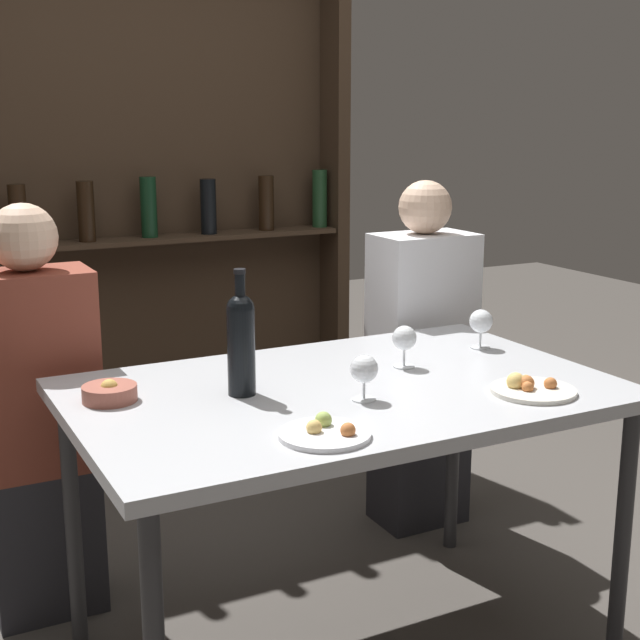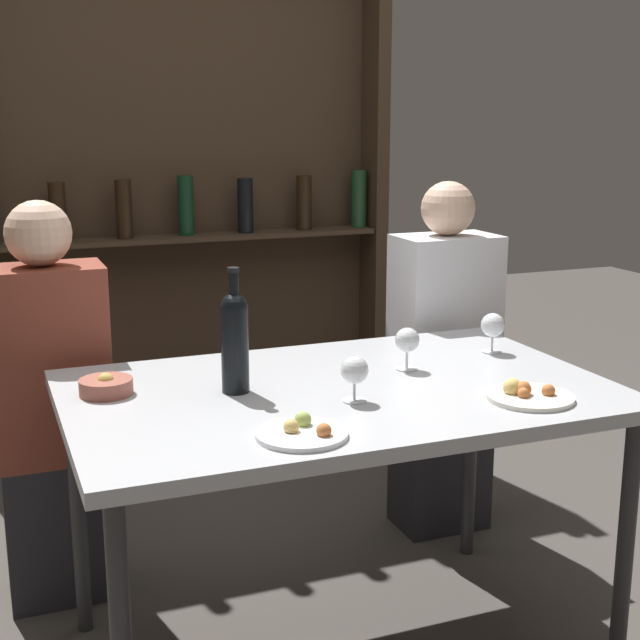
% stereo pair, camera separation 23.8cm
% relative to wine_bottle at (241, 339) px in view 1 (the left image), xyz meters
% --- Properties ---
extents(dining_table, '(1.39, 0.88, 0.77)m').
position_rel_wine_bottle_xyz_m(dining_table, '(0.26, -0.06, -0.21)').
color(dining_table, '#B7BABF').
rests_on(dining_table, ground_plane).
extents(wine_rack_wall, '(1.80, 0.21, 2.39)m').
position_rel_wine_bottle_xyz_m(wine_rack_wall, '(0.26, 1.67, 0.30)').
color(wine_rack_wall, '#38281C').
rests_on(wine_rack_wall, ground_plane).
extents(wine_bottle, '(0.07, 0.07, 0.32)m').
position_rel_wine_bottle_xyz_m(wine_bottle, '(0.00, 0.00, 0.00)').
color(wine_bottle, black).
rests_on(wine_bottle, dining_table).
extents(wine_glass_0, '(0.07, 0.07, 0.12)m').
position_rel_wine_bottle_xyz_m(wine_glass_0, '(0.81, 0.09, -0.06)').
color(wine_glass_0, silver).
rests_on(wine_glass_0, dining_table).
extents(wine_glass_1, '(0.07, 0.07, 0.12)m').
position_rel_wine_bottle_xyz_m(wine_glass_1, '(0.25, -0.18, -0.07)').
color(wine_glass_1, silver).
rests_on(wine_glass_1, dining_table).
extents(wine_glass_2, '(0.07, 0.07, 0.12)m').
position_rel_wine_bottle_xyz_m(wine_glass_2, '(0.50, 0.02, -0.06)').
color(wine_glass_2, silver).
rests_on(wine_glass_2, dining_table).
extents(food_plate_0, '(0.20, 0.20, 0.04)m').
position_rel_wine_bottle_xyz_m(food_plate_0, '(0.05, -0.37, -0.13)').
color(food_plate_0, white).
rests_on(food_plate_0, dining_table).
extents(food_plate_1, '(0.22, 0.22, 0.05)m').
position_rel_wine_bottle_xyz_m(food_plate_1, '(0.66, -0.32, -0.13)').
color(food_plate_1, silver).
rests_on(food_plate_1, dining_table).
extents(snack_bowl, '(0.13, 0.13, 0.06)m').
position_rel_wine_bottle_xyz_m(snack_bowl, '(-0.31, 0.10, -0.12)').
color(snack_bowl, '#995142').
rests_on(snack_bowl, dining_table).
extents(seated_person_left, '(0.35, 0.22, 1.22)m').
position_rel_wine_bottle_xyz_m(seated_person_left, '(-0.42, 0.55, -0.33)').
color(seated_person_left, '#26262B').
rests_on(seated_person_left, ground_plane).
extents(seated_person_right, '(0.35, 0.22, 1.24)m').
position_rel_wine_bottle_xyz_m(seated_person_right, '(0.91, 0.55, -0.33)').
color(seated_person_right, '#26262B').
rests_on(seated_person_right, ground_plane).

